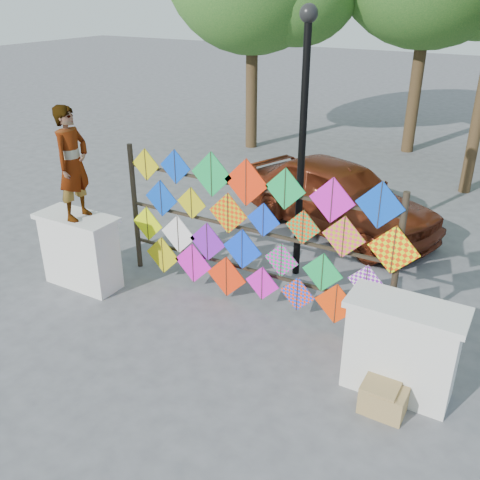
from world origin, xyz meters
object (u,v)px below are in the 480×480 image
(kite_rack, at_px, (252,234))
(vendor_woman, at_px, (73,163))
(sedan, at_px, (339,196))
(lamppost, at_px, (303,124))

(kite_rack, height_order, vendor_woman, vendor_woman)
(vendor_woman, height_order, sedan, vendor_woman)
(kite_rack, bearing_deg, lamppost, 80.17)
(sedan, bearing_deg, vendor_woman, 167.41)
(sedan, distance_m, lamppost, 2.94)
(vendor_woman, relative_size, lamppost, 0.41)
(sedan, height_order, lamppost, lamppost)
(sedan, relative_size, lamppost, 0.98)
(kite_rack, distance_m, lamppost, 1.96)
(vendor_woman, xyz_separation_m, sedan, (2.84, 4.40, -1.44))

